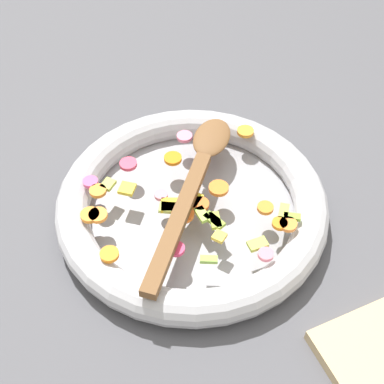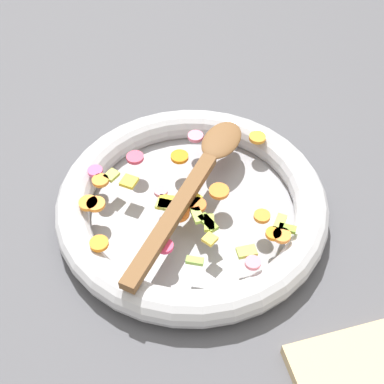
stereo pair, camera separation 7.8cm
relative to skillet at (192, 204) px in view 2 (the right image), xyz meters
name	(u,v)px [view 2 (the right image)]	position (x,y,z in m)	size (l,w,h in m)	color
ground_plane	(192,214)	(0.00, 0.00, -0.02)	(4.00, 4.00, 0.00)	#4C4C51
skillet	(192,204)	(0.00, 0.00, 0.00)	(0.41, 0.41, 0.05)	gray
chopped_vegetables	(185,195)	(-0.01, -0.01, 0.03)	(0.31, 0.28, 0.01)	orange
wooden_spoon	(197,178)	(0.01, 0.01, 0.04)	(0.25, 0.28, 0.01)	brown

